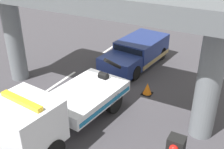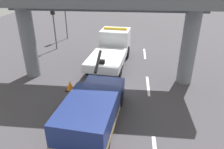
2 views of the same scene
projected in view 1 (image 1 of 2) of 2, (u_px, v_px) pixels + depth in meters
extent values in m
cube|color=#423F44|center=(104.00, 94.00, 14.45)|extent=(60.00, 40.00, 0.10)
cube|color=silver|center=(112.00, 47.00, 20.29)|extent=(2.60, 0.16, 0.01)
cube|color=silver|center=(62.00, 81.00, 15.62)|extent=(2.60, 0.16, 0.01)
cube|color=white|center=(85.00, 95.00, 12.50)|extent=(4.07, 2.79, 0.55)
cube|color=white|center=(25.00, 122.00, 9.82)|extent=(2.28, 2.51, 1.65)
cube|color=black|center=(9.00, 123.00, 9.21)|extent=(0.29, 2.20, 0.66)
cube|color=#196B9E|center=(107.00, 105.00, 11.93)|extent=(3.63, 0.40, 0.20)
cylinder|color=black|center=(113.00, 64.00, 13.76)|extent=(1.42, 0.33, 1.07)
cylinder|color=black|center=(103.00, 76.00, 13.33)|extent=(0.41, 0.49, 0.36)
cube|color=yellow|center=(21.00, 101.00, 9.40)|extent=(0.44, 1.93, 0.16)
cylinder|color=black|center=(15.00, 130.00, 10.94)|extent=(1.03, 0.42, 1.00)
cylinder|color=black|center=(114.00, 103.00, 12.73)|extent=(1.03, 0.42, 1.00)
cylinder|color=black|center=(80.00, 90.00, 13.78)|extent=(1.03, 0.42, 1.00)
cube|color=navy|center=(142.00, 48.00, 17.67)|extent=(3.67, 2.55, 1.35)
cube|color=navy|center=(120.00, 65.00, 15.87)|extent=(1.94, 2.28, 0.95)
cube|color=black|center=(128.00, 52.00, 16.26)|extent=(0.26, 1.93, 0.59)
cube|color=#9E8451|center=(142.00, 55.00, 17.90)|extent=(3.69, 2.57, 0.28)
cylinder|color=black|center=(135.00, 73.00, 15.62)|extent=(0.86, 0.37, 0.84)
cylinder|color=black|center=(108.00, 64.00, 16.60)|extent=(0.86, 0.37, 0.84)
cylinder|color=black|center=(161.00, 53.00, 18.10)|extent=(0.86, 0.37, 0.84)
cylinder|color=black|center=(136.00, 47.00, 19.07)|extent=(0.86, 0.37, 0.84)
cylinder|color=slate|center=(209.00, 83.00, 10.48)|extent=(0.95, 0.95, 4.82)
cylinder|color=slate|center=(14.00, 38.00, 14.89)|extent=(0.95, 0.95, 4.82)
cube|color=#4A4E52|center=(93.00, 8.00, 11.66)|extent=(0.50, 11.89, 0.36)
sphere|color=red|center=(174.00, 149.00, 5.10)|extent=(0.18, 0.18, 0.18)
cone|color=orange|center=(147.00, 89.00, 14.23)|extent=(0.48, 0.48, 0.63)
cube|color=black|center=(147.00, 94.00, 14.37)|extent=(0.53, 0.53, 0.03)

